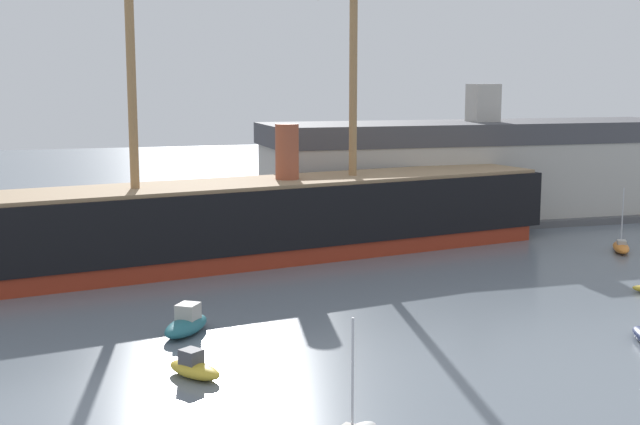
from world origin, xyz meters
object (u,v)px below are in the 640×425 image
at_px(sailboat_far_right, 621,247).
at_px(motorboat_mid_left, 194,368).
at_px(dinghy_distant_centre, 301,242).
at_px(dockside_warehouse_right, 477,172).
at_px(tall_ship, 251,219).
at_px(motorboat_alongside_bow, 186,324).
at_px(motorboat_far_left, 5,275).

bearing_deg(sailboat_far_right, motorboat_mid_left, -152.52).
relative_size(motorboat_mid_left, sailboat_far_right, 0.63).
xyz_separation_m(motorboat_mid_left, dinghy_distant_centre, (16.41, 36.93, -0.34)).
bearing_deg(dockside_warehouse_right, motorboat_mid_left, -131.82).
bearing_deg(tall_ship, motorboat_mid_left, -107.84).
xyz_separation_m(dinghy_distant_centre, dockside_warehouse_right, (24.73, 9.05, 5.76)).
height_order(motorboat_mid_left, dinghy_distant_centre, motorboat_mid_left).
bearing_deg(sailboat_far_right, dockside_warehouse_right, 102.72).
xyz_separation_m(sailboat_far_right, dinghy_distant_centre, (-29.69, 12.95, -0.32)).
bearing_deg(motorboat_mid_left, tall_ship, 72.16).
bearing_deg(motorboat_mid_left, sailboat_far_right, 27.48).
bearing_deg(sailboat_far_right, tall_ship, 169.33).
bearing_deg(motorboat_alongside_bow, tall_ship, 67.48).
height_order(tall_ship, motorboat_alongside_bow, tall_ship).
xyz_separation_m(motorboat_mid_left, dockside_warehouse_right, (41.14, 45.98, 5.42)).
distance_m(sailboat_far_right, dockside_warehouse_right, 23.20).
relative_size(sailboat_far_right, dockside_warehouse_right, 0.11).
relative_size(motorboat_mid_left, motorboat_alongside_bow, 0.79).
xyz_separation_m(motorboat_mid_left, sailboat_far_right, (46.10, 23.98, -0.03)).
distance_m(motorboat_mid_left, sailboat_far_right, 51.97).
bearing_deg(tall_ship, sailboat_far_right, -10.67).
distance_m(dinghy_distant_centre, dockside_warehouse_right, 26.95).
bearing_deg(dockside_warehouse_right, sailboat_far_right, -77.28).
height_order(tall_ship, dinghy_distant_centre, tall_ship).
bearing_deg(dockside_warehouse_right, motorboat_far_left, -161.55).
height_order(sailboat_far_right, dockside_warehouse_right, dockside_warehouse_right).
bearing_deg(motorboat_far_left, motorboat_alongside_bow, -56.73).
height_order(motorboat_mid_left, dockside_warehouse_right, dockside_warehouse_right).
relative_size(motorboat_mid_left, dinghy_distant_centre, 2.13).
distance_m(tall_ship, motorboat_mid_left, 32.52).
xyz_separation_m(tall_ship, dockside_warehouse_right, (31.23, 15.18, 2.06)).
height_order(motorboat_far_left, sailboat_far_right, sailboat_far_right).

